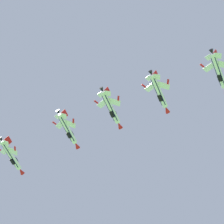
{
  "coord_description": "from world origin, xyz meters",
  "views": [
    {
      "loc": [
        -0.92,
        0.88,
        1.61
      ],
      "look_at": [
        25.59,
        47.23,
        122.98
      ],
      "focal_mm": 64.08,
      "sensor_mm": 36.0,
      "label": 1
    }
  ],
  "objects_px": {
    "fighter_jet_left_wing": "(68,129)",
    "fighter_jet_right_wing": "(111,108)",
    "fighter_jet_lead": "(11,156)",
    "fighter_jet_right_outer": "(219,72)",
    "fighter_jet_left_outer": "(159,92)"
  },
  "relations": [
    {
      "from": "fighter_jet_right_wing",
      "to": "fighter_jet_lead",
      "type": "bearing_deg",
      "value": 176.05
    },
    {
      "from": "fighter_jet_left_wing",
      "to": "fighter_jet_left_outer",
      "type": "bearing_deg",
      "value": -1.48
    },
    {
      "from": "fighter_jet_lead",
      "to": "fighter_jet_right_outer",
      "type": "height_order",
      "value": "fighter_jet_lead"
    },
    {
      "from": "fighter_jet_right_wing",
      "to": "fighter_jet_left_outer",
      "type": "distance_m",
      "value": 16.61
    },
    {
      "from": "fighter_jet_right_wing",
      "to": "fighter_jet_left_outer",
      "type": "relative_size",
      "value": 1.0
    },
    {
      "from": "fighter_jet_lead",
      "to": "fighter_jet_left_wing",
      "type": "bearing_deg",
      "value": -0.73
    },
    {
      "from": "fighter_jet_left_wing",
      "to": "fighter_jet_left_outer",
      "type": "relative_size",
      "value": 1.0
    },
    {
      "from": "fighter_jet_right_outer",
      "to": "fighter_jet_left_outer",
      "type": "bearing_deg",
      "value": -177.4
    },
    {
      "from": "fighter_jet_left_wing",
      "to": "fighter_jet_right_wing",
      "type": "height_order",
      "value": "fighter_jet_left_wing"
    },
    {
      "from": "fighter_jet_left_wing",
      "to": "fighter_jet_right_wing",
      "type": "relative_size",
      "value": 1.0
    },
    {
      "from": "fighter_jet_right_wing",
      "to": "fighter_jet_left_outer",
      "type": "height_order",
      "value": "fighter_jet_left_outer"
    },
    {
      "from": "fighter_jet_right_outer",
      "to": "fighter_jet_right_wing",
      "type": "bearing_deg",
      "value": -176.12
    },
    {
      "from": "fighter_jet_lead",
      "to": "fighter_jet_right_outer",
      "type": "xyz_separation_m",
      "value": [
        44.44,
        -61.2,
        -0.88
      ]
    },
    {
      "from": "fighter_jet_right_wing",
      "to": "fighter_jet_right_outer",
      "type": "distance_m",
      "value": 36.36
    },
    {
      "from": "fighter_jet_left_wing",
      "to": "fighter_jet_left_outer",
      "type": "height_order",
      "value": "fighter_jet_left_wing"
    }
  ]
}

